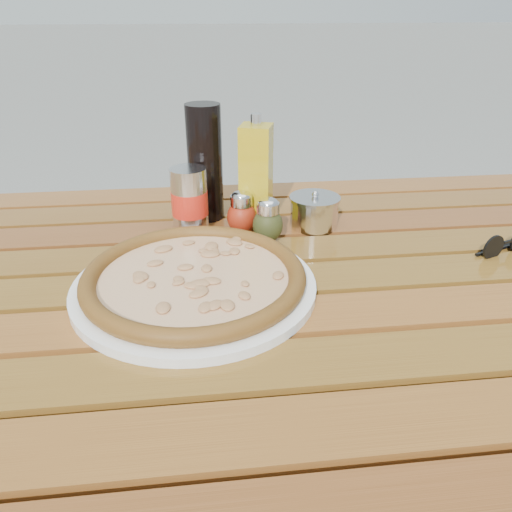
{
  "coord_description": "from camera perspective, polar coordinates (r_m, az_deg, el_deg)",
  "views": [
    {
      "loc": [
        -0.08,
        -0.67,
        1.14
      ],
      "look_at": [
        0.0,
        0.02,
        0.78
      ],
      "focal_mm": 35.0,
      "sensor_mm": 36.0,
      "label": 1
    }
  ],
  "objects": [
    {
      "name": "sunglasses",
      "position": [
        0.95,
        26.59,
        1.17
      ],
      "size": [
        0.11,
        0.06,
        0.04
      ],
      "rotation": [
        0.0,
        0.0,
        0.34
      ],
      "color": "black",
      "rests_on": "table"
    },
    {
      "name": "oregano_shaker",
      "position": [
        0.88,
        1.36,
        4.06
      ],
      "size": [
        0.06,
        0.06,
        0.08
      ],
      "rotation": [
        0.0,
        0.0,
        -0.23
      ],
      "color": "#3D411A",
      "rests_on": "table"
    },
    {
      "name": "pepper_shaker",
      "position": [
        0.92,
        -1.66,
        4.93
      ],
      "size": [
        0.07,
        0.07,
        0.08
      ],
      "rotation": [
        0.0,
        0.0,
        -0.29
      ],
      "color": "#B02C14",
      "rests_on": "table"
    },
    {
      "name": "parmesan_tin",
      "position": [
        0.95,
        6.67,
        5.13
      ],
      "size": [
        0.11,
        0.11,
        0.07
      ],
      "rotation": [
        0.0,
        0.0,
        0.22
      ],
      "color": "silver",
      "rests_on": "table"
    },
    {
      "name": "pizza",
      "position": [
        0.74,
        -7.08,
        -2.36
      ],
      "size": [
        0.4,
        0.4,
        0.03
      ],
      "rotation": [
        0.0,
        0.0,
        0.26
      ],
      "color": "#FFE3B6",
      "rests_on": "plate"
    },
    {
      "name": "soda_can",
      "position": [
        0.93,
        -7.6,
        6.27
      ],
      "size": [
        0.07,
        0.07,
        0.12
      ],
      "rotation": [
        0.0,
        0.0,
        0.06
      ],
      "color": "silver",
      "rests_on": "table"
    },
    {
      "name": "plate",
      "position": [
        0.75,
        -7.01,
        -3.41
      ],
      "size": [
        0.41,
        0.41,
        0.01
      ],
      "primitive_type": "cylinder",
      "rotation": [
        0.0,
        0.0,
        0.15
      ],
      "color": "white",
      "rests_on": "table"
    },
    {
      "name": "table",
      "position": [
        0.82,
        0.16,
        -7.28
      ],
      "size": [
        1.4,
        0.9,
        0.75
      ],
      "color": "#351F0C",
      "rests_on": "ground"
    },
    {
      "name": "dark_bottle",
      "position": [
        0.97,
        -5.85,
        10.51
      ],
      "size": [
        0.08,
        0.08,
        0.22
      ],
      "primitive_type": "cylinder",
      "rotation": [
        0.0,
        0.0,
        -0.28
      ],
      "color": "black",
      "rests_on": "table"
    },
    {
      "name": "olive_oil_cruet",
      "position": [
        0.93,
        0.0,
        9.12
      ],
      "size": [
        0.07,
        0.07,
        0.21
      ],
      "rotation": [
        0.0,
        0.0,
        -0.31
      ],
      "color": "#B89B13",
      "rests_on": "table"
    }
  ]
}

